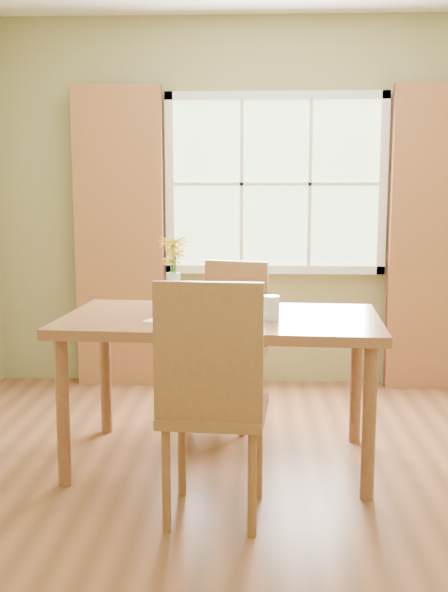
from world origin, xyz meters
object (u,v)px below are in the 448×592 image
chair_far (231,335)px  croissant_sandwich (202,303)px  dining_table (221,331)px  chair_near (212,393)px  water_glass (271,309)px  flower_vase (173,263)px

chair_far → croissant_sandwich: 0.87m
dining_table → chair_near: (-0.01, -0.71, -0.12)m
croissant_sandwich → chair_near: bearing=-94.7°
chair_far → dining_table: bearing=-73.8°
croissant_sandwich → dining_table: bearing=32.5°
dining_table → water_glass: bearing=-19.5°
water_glass → flower_vase: 0.68m
water_glass → croissant_sandwich: bearing=176.8°
chair_far → flower_vase: flower_vase is taller
flower_vase → dining_table: bearing=-41.8°
water_glass → chair_near: bearing=-113.9°
chair_near → croissant_sandwich: (-0.08, 0.62, 0.29)m
water_glass → chair_far: bearing=105.9°
dining_table → croissant_sandwich: croissant_sandwich is taller
dining_table → chair_near: bearing=-86.9°
chair_far → flower_vase: (-0.31, -0.45, 0.50)m
croissant_sandwich → flower_vase: (-0.19, 0.34, 0.17)m
dining_table → croissant_sandwich: bearing=-131.3°
flower_vase → water_glass: bearing=-33.8°
chair_near → croissant_sandwich: size_ratio=5.72×
water_glass → flower_vase: flower_vase is taller
croissant_sandwich → water_glass: 0.35m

